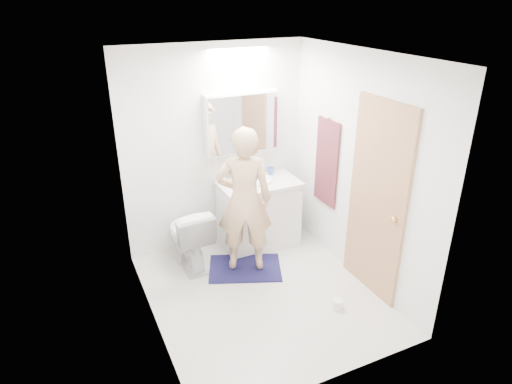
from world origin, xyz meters
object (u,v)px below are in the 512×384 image
soap_bottle_b (242,172)px  medicine_cabinet (242,123)px  person (244,201)px  toothbrush_cup (271,171)px  toilet_paper_roll (337,304)px  vanity_cabinet (259,214)px  toilet (188,236)px  soap_bottle_a (234,171)px

soap_bottle_b → medicine_cabinet: bearing=65.8°
person → toothbrush_cup: 0.90m
toilet_paper_roll → person: bearing=118.3°
vanity_cabinet → toilet: vanity_cabinet is taller
toilet → soap_bottle_b: 1.00m
person → soap_bottle_b: size_ratio=9.44×
medicine_cabinet → soap_bottle_b: size_ratio=5.13×
medicine_cabinet → soap_bottle_b: medicine_cabinet is taller
toilet → soap_bottle_a: size_ratio=2.99×
person → soap_bottle_b: bearing=-89.3°
toilet → toothbrush_cup: 1.30m
medicine_cabinet → soap_bottle_a: medicine_cabinet is taller
medicine_cabinet → soap_bottle_b: 0.60m
toilet → soap_bottle_b: size_ratio=4.35×
vanity_cabinet → toilet_paper_roll: size_ratio=8.18×
medicine_cabinet → toilet: 1.43m
soap_bottle_b → soap_bottle_a: bearing=-166.3°
medicine_cabinet → soap_bottle_a: (-0.14, -0.06, -0.56)m
toothbrush_cup → toilet_paper_roll: toothbrush_cup is taller
soap_bottle_a → soap_bottle_b: size_ratio=1.46×
toilet → person: (0.54, -0.36, 0.49)m
soap_bottle_b → toilet_paper_roll: size_ratio=1.56×
medicine_cabinet → toothbrush_cup: 0.73m
medicine_cabinet → person: medicine_cabinet is taller
vanity_cabinet → toilet_paper_roll: 1.54m
medicine_cabinet → soap_bottle_b: (-0.01, -0.03, -0.59)m
vanity_cabinet → toilet: size_ratio=1.21×
medicine_cabinet → person: 0.98m
person → vanity_cabinet: bearing=-107.3°
toothbrush_cup → toilet: bearing=-166.8°
medicine_cabinet → toilet: bearing=-158.2°
soap_bottle_a → toothbrush_cup: size_ratio=2.67×
toilet → person: bearing=143.4°
vanity_cabinet → toilet: 0.94m
toilet → toothbrush_cup: size_ratio=7.97×
toilet → person: size_ratio=0.46×
soap_bottle_a → toilet_paper_roll: 1.92m
toilet → toilet_paper_roll: size_ratio=6.78×
vanity_cabinet → soap_bottle_a: 0.63m
medicine_cabinet → toilet: medicine_cabinet is taller
vanity_cabinet → soap_bottle_b: 0.56m
person → toothbrush_cup: size_ratio=17.32×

